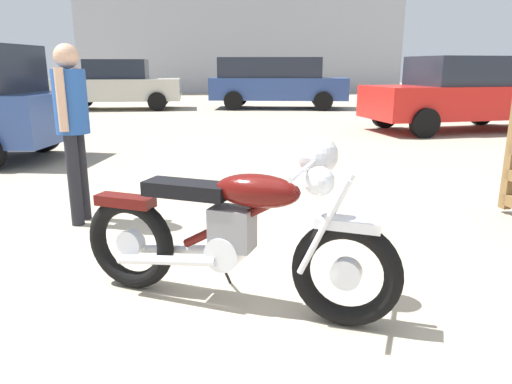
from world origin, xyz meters
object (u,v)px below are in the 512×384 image
(blue_hatchback_right, at_px, (458,94))
(red_hatchback_near, at_px, (118,85))
(vintage_motorcycle, at_px, (239,230))
(bystander, at_px, (72,116))
(dark_sedan_left, at_px, (276,81))

(blue_hatchback_right, bearing_deg, red_hatchback_near, -44.60)
(vintage_motorcycle, distance_m, red_hatchback_near, 14.77)
(bystander, xyz_separation_m, red_hatchback_near, (-2.41, 12.51, -0.18))
(vintage_motorcycle, height_order, blue_hatchback_right, blue_hatchback_right)
(bystander, relative_size, red_hatchback_near, 0.38)
(bystander, xyz_separation_m, dark_sedan_left, (3.02, 12.56, -0.08))
(red_hatchback_near, bearing_deg, dark_sedan_left, -3.92)
(bystander, relative_size, dark_sedan_left, 0.34)
(vintage_motorcycle, height_order, red_hatchback_near, red_hatchback_near)
(vintage_motorcycle, xyz_separation_m, blue_hatchback_right, (5.16, 8.12, 0.34))
(dark_sedan_left, bearing_deg, bystander, -96.92)
(blue_hatchback_right, xyz_separation_m, red_hatchback_near, (-9.07, 6.12, 0.00))
(bystander, bearing_deg, vintage_motorcycle, -44.19)
(blue_hatchback_right, height_order, red_hatchback_near, same)
(bystander, bearing_deg, dark_sedan_left, 81.37)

